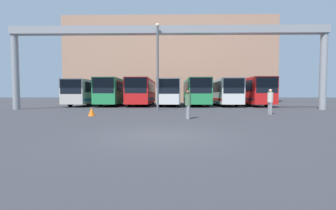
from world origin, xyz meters
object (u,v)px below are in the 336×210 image
bus_slot_1 (116,91)px  bus_slot_3 (169,91)px  bus_slot_5 (221,91)px  pedestrian_near_left (270,101)px  traffic_cone (92,112)px  bus_slot_6 (248,91)px  bus_slot_4 (195,91)px  bus_slot_2 (142,91)px  lamp_post (158,63)px  bus_slot_0 (88,92)px  pedestrian_near_center (188,104)px

bus_slot_1 → bus_slot_3: size_ratio=0.95×
bus_slot_5 → pedestrian_near_left: bus_slot_5 is taller
bus_slot_3 → traffic_cone: bus_slot_3 is taller
bus_slot_3 → bus_slot_6: bearing=-0.2°
bus_slot_4 → bus_slot_5: bus_slot_4 is taller
bus_slot_2 → lamp_post: lamp_post is taller
bus_slot_2 → bus_slot_3: size_ratio=0.96×
bus_slot_5 → bus_slot_6: bus_slot_6 is taller
bus_slot_2 → bus_slot_6: size_ratio=0.96×
bus_slot_0 → bus_slot_6: (20.71, 0.70, 0.12)m
lamp_post → bus_slot_4: bearing=64.3°
pedestrian_near_left → lamp_post: 9.79m
bus_slot_0 → pedestrian_near_center: 19.69m
bus_slot_6 → pedestrian_near_center: bearing=-118.7°
bus_slot_4 → lamp_post: size_ratio=1.43×
bus_slot_2 → bus_slot_3: (3.45, 0.24, -0.07)m
pedestrian_near_center → bus_slot_1: bearing=11.8°
bus_slot_0 → bus_slot_3: size_ratio=0.87×
traffic_cone → lamp_post: size_ratio=0.07×
pedestrian_near_left → lamp_post: lamp_post is taller
bus_slot_2 → bus_slot_4: bus_slot_2 is taller
bus_slot_3 → bus_slot_5: bearing=0.7°
bus_slot_0 → bus_slot_4: size_ratio=0.92×
bus_slot_1 → traffic_cone: (1.99, -14.57, -1.61)m
bus_slot_0 → traffic_cone: bus_slot_0 is taller
pedestrian_near_left → bus_slot_3: bearing=-162.1°
bus_slot_0 → pedestrian_near_left: (17.70, -12.76, -0.84)m
bus_slot_4 → bus_slot_6: size_ratio=0.95×
pedestrian_near_left → traffic_cone: (-12.25, -1.35, -0.68)m
traffic_cone → bus_slot_6: bearing=44.1°
bus_slot_3 → lamp_post: lamp_post is taller
bus_slot_2 → bus_slot_3: bearing=3.9°
bus_slot_5 → traffic_cone: bearing=-128.4°
bus_slot_2 → pedestrian_near_center: 17.05m
bus_slot_3 → lamp_post: bearing=-95.5°
bus_slot_1 → bus_slot_3: bearing=2.3°
bus_slot_0 → bus_slot_1: 3.48m
pedestrian_near_left → traffic_cone: size_ratio=3.22×
bus_slot_4 → bus_slot_2: bearing=179.4°
bus_slot_3 → bus_slot_5: (6.90, 0.08, 0.03)m
bus_slot_5 → bus_slot_2: bearing=-178.2°
bus_slot_0 → bus_slot_4: 13.81m
bus_slot_0 → bus_slot_5: bus_slot_5 is taller
bus_slot_2 → bus_slot_3: 3.46m
bus_slot_5 → pedestrian_near_center: bearing=-108.6°
bus_slot_0 → pedestrian_near_left: bearing=-35.8°
traffic_cone → bus_slot_5: bearing=51.6°
lamp_post → pedestrian_near_center: bearing=-73.2°
bus_slot_4 → pedestrian_near_center: (-2.15, -16.27, -1.00)m
pedestrian_near_left → bus_slot_6: bearing=156.7°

